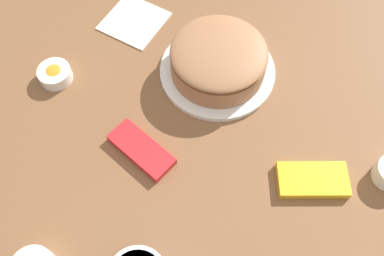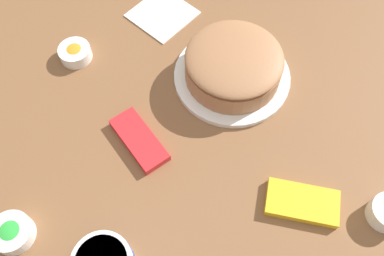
{
  "view_description": "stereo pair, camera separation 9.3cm",
  "coord_description": "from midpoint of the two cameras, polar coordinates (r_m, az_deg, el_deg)",
  "views": [
    {
      "loc": [
        0.18,
        -0.3,
        0.85
      ],
      "look_at": [
        -0.01,
        0.1,
        0.04
      ],
      "focal_mm": 38.86,
      "sensor_mm": 36.0,
      "label": 1
    },
    {
      "loc": [
        0.26,
        -0.25,
        0.85
      ],
      "look_at": [
        -0.01,
        0.1,
        0.04
      ],
      "focal_mm": 38.86,
      "sensor_mm": 36.0,
      "label": 2
    }
  ],
  "objects": [
    {
      "name": "paper_napkin",
      "position": [
        1.17,
        -10.26,
        14.14
      ],
      "size": [
        0.16,
        0.16,
        0.01
      ],
      "primitive_type": "cube",
      "rotation": [
        0.0,
        0.0,
        -0.09
      ],
      "color": "white",
      "rests_on": "ground_plane"
    },
    {
      "name": "sprinkle_bowl_orange",
      "position": [
        1.09,
        -20.65,
        6.77
      ],
      "size": [
        0.08,
        0.08,
        0.03
      ],
      "color": "white",
      "rests_on": "ground_plane"
    },
    {
      "name": "candy_box_upper",
      "position": [
        0.92,
        13.5,
        -7.19
      ],
      "size": [
        0.17,
        0.13,
        0.02
      ],
      "primitive_type": "cube",
      "rotation": [
        0.0,
        0.0,
        0.44
      ],
      "color": "yellow",
      "rests_on": "ground_plane"
    },
    {
      "name": "ground_plane",
      "position": [
        0.92,
        -5.04,
        -6.57
      ],
      "size": [
        1.54,
        1.54,
        0.0
      ],
      "primitive_type": "plane",
      "color": "brown"
    },
    {
      "name": "candy_box_lower",
      "position": [
        0.94,
        -9.77,
        -3.2
      ],
      "size": [
        0.17,
        0.11,
        0.02
      ],
      "primitive_type": "cube",
      "rotation": [
        0.0,
        0.0,
        -0.29
      ],
      "color": "red",
      "rests_on": "ground_plane"
    },
    {
      "name": "frosted_cake",
      "position": [
        1.01,
        0.99,
        8.92
      ],
      "size": [
        0.29,
        0.29,
        0.1
      ],
      "color": "white",
      "rests_on": "ground_plane"
    }
  ]
}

